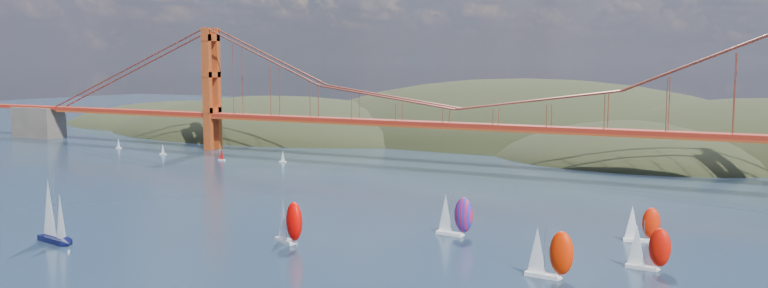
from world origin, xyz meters
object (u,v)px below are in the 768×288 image
racer_1 (549,252)px  racer_0 (288,220)px  racer_3 (641,223)px  racer_rwb (454,215)px  sloop_navy (52,212)px  racer_2 (648,247)px

racer_1 → racer_0: bearing=-174.3°
racer_0 → racer_1: 57.98m
racer_3 → racer_rwb: racer_rwb is taller
racer_rwb → sloop_navy: bearing=-142.2°
sloop_navy → racer_rwb: (76.56, 46.93, -1.97)m
racer_1 → racer_rwb: size_ratio=1.00×
racer_2 → racer_rwb: (-43.80, 9.14, 0.41)m
racer_2 → racer_rwb: bearing=173.4°
sloop_navy → racer_2: (120.36, 37.79, -2.38)m
racer_1 → racer_2: bearing=48.7°
racer_0 → racer_3: racer_0 is taller
racer_0 → racer_3: (68.71, 37.44, -0.96)m
sloop_navy → racer_0: sloop_navy is taller
sloop_navy → racer_rwb: sloop_navy is taller
sloop_navy → racer_2: size_ratio=1.63×
sloop_navy → racer_2: 126.17m
sloop_navy → racer_1: sloop_navy is taller
racer_0 → racer_1: (57.98, 0.21, -0.25)m
racer_rwb → racer_2: bearing=-5.5°
racer_0 → racer_2: racer_0 is taller
racer_0 → racer_2: (73.35, 14.64, -0.66)m
sloop_navy → racer_0: 52.42m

